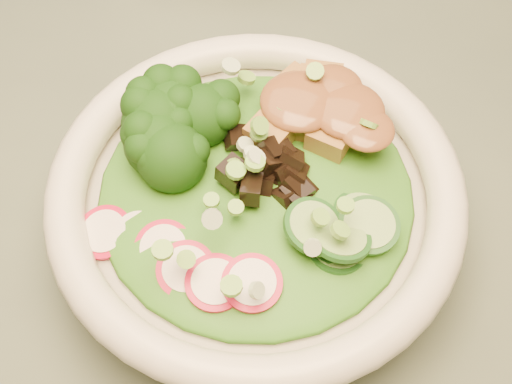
% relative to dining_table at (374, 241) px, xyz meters
% --- Properties ---
extents(dining_table, '(1.20, 0.80, 0.75)m').
position_rel_dining_table_xyz_m(dining_table, '(0.00, 0.00, 0.00)').
color(dining_table, black).
rests_on(dining_table, ground).
extents(salad_bowl, '(0.27, 0.27, 0.07)m').
position_rel_dining_table_xyz_m(salad_bowl, '(-0.07, -0.10, 0.15)').
color(salad_bowl, silver).
rests_on(salad_bowl, dining_table).
extents(lettuce_bed, '(0.21, 0.21, 0.02)m').
position_rel_dining_table_xyz_m(lettuce_bed, '(-0.07, -0.10, 0.18)').
color(lettuce_bed, '#235511').
rests_on(lettuce_bed, salad_bowl).
extents(broccoli_florets, '(0.09, 0.08, 0.04)m').
position_rel_dining_table_xyz_m(broccoli_florets, '(-0.14, -0.08, 0.19)').
color(broccoli_florets, black).
rests_on(broccoli_florets, salad_bowl).
extents(radish_slices, '(0.12, 0.05, 0.02)m').
position_rel_dining_table_xyz_m(radish_slices, '(-0.09, -0.16, 0.18)').
color(radish_slices, '#B60E32').
rests_on(radish_slices, salad_bowl).
extents(cucumber_slices, '(0.08, 0.08, 0.04)m').
position_rel_dining_table_xyz_m(cucumber_slices, '(-0.01, -0.12, 0.19)').
color(cucumber_slices, '#88B665').
rests_on(cucumber_slices, salad_bowl).
extents(mushroom_heap, '(0.08, 0.08, 0.04)m').
position_rel_dining_table_xyz_m(mushroom_heap, '(-0.07, -0.08, 0.19)').
color(mushroom_heap, black).
rests_on(mushroom_heap, salad_bowl).
extents(tofu_cubes, '(0.10, 0.07, 0.04)m').
position_rel_dining_table_xyz_m(tofu_cubes, '(-0.06, -0.04, 0.19)').
color(tofu_cubes, olive).
rests_on(tofu_cubes, salad_bowl).
extents(peanut_sauce, '(0.07, 0.06, 0.02)m').
position_rel_dining_table_xyz_m(peanut_sauce, '(-0.06, -0.04, 0.20)').
color(peanut_sauce, brown).
rests_on(peanut_sauce, tofu_cubes).
extents(scallion_garnish, '(0.19, 0.19, 0.02)m').
position_rel_dining_table_xyz_m(scallion_garnish, '(-0.07, -0.10, 0.20)').
color(scallion_garnish, '#74B53F').
rests_on(scallion_garnish, salad_bowl).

